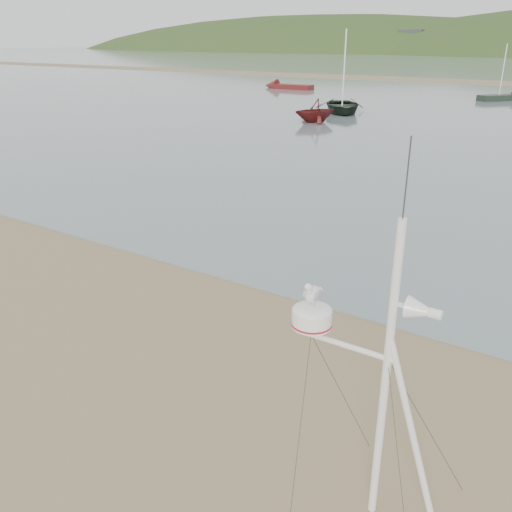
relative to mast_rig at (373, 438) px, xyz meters
The scene contains 6 objects.
ground 4.77m from the mast_rig, behind, with size 560.00×560.00×0.00m, color olive.
mast_rig is the anchor object (origin of this frame).
boat_dark 36.88m from the mast_rig, 115.83° to the left, with size 3.65×1.06×5.11m, color black.
boat_red 31.89m from the mast_rig, 119.11° to the left, with size 2.49×1.52×2.89m, color #551413.
sailboat_dark_mid 50.29m from the mast_rig, 98.54° to the left, with size 4.06×4.80×5.13m.
dinghy_red_far 57.61m from the mast_rig, 122.20° to the left, with size 5.86×1.46×1.42m.
Camera 1 is at (6.24, -5.13, 5.21)m, focal length 38.00 mm.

